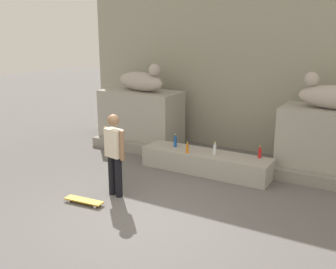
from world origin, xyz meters
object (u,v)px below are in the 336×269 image
Objects in this scene: bottle_blue at (175,142)px; bottle_clear at (215,149)px; statue_reclining_left at (141,81)px; bottle_orange at (187,149)px; statue_reclining_right at (335,96)px; skater at (114,152)px; skateboard at (84,201)px; bottle_red at (260,153)px.

bottle_clear is (1.07, -0.07, -0.01)m from bottle_blue.
bottle_clear is (2.72, -1.12, -1.25)m from statue_reclining_left.
bottle_blue is 1.22× the size of bottle_orange.
statue_reclining_left is at bearing 147.72° from bottle_blue.
bottle_orange is (0.47, -0.28, -0.03)m from bottle_blue.
statue_reclining_right is 4.84m from skater.
statue_reclining_left is at bearing 157.68° from bottle_clear.
skateboard is at bearing 47.54° from statue_reclining_right.
bottle_clear is at bearing -3.83° from bottle_blue.
statue_reclining_right is at bearing -126.96° from skater.
skater is 2.20m from bottle_blue.
bottle_orange is (-0.59, -0.21, -0.02)m from bottle_clear.
statue_reclining_left is 2.06× the size of skateboard.
statue_reclining_right is 5.68m from skateboard.
statue_reclining_left is at bearing 148.08° from bottle_orange.
skater is 6.42× the size of bottle_orange.
bottle_orange is at bearing 26.97° from statue_reclining_right.
skater is at bearing -52.66° from statue_reclining_left.
bottle_red is at bearing 16.18° from bottle_clear.
statue_reclining_right is 1.99× the size of skateboard.
bottle_blue is (0.16, 2.17, -0.32)m from skater.
bottle_blue is (0.44, 2.80, 0.54)m from skateboard.
statue_reclining_left and statue_reclining_right have the same top height.
statue_reclining_right is 3.40m from bottle_orange.
bottle_red is at bearing 5.84° from bottle_blue.
skater is at bearing 44.70° from statue_reclining_right.
bottle_red is (3.68, -0.84, -1.26)m from statue_reclining_left.
bottle_orange is (0.92, 2.52, 0.51)m from skateboard.
bottle_clear is 0.63m from bottle_orange.
bottle_orange is at bearing -160.57° from bottle_clear.
bottle_blue is 1.14× the size of bottle_red.
statue_reclining_left reaches higher than bottle_clear.
bottle_red is at bearing -0.47° from statue_reclining_left.
skater reaches higher than bottle_clear.
skateboard is 2.56× the size of bottle_blue.
skateboard is at bearing -129.37° from bottle_red.
statue_reclining_left is 6.46× the size of bottle_orange.
statue_reclining_left is 1.01× the size of skater.
skater reaches higher than skateboard.
statue_reclining_right is 2.82m from bottle_clear.
bottle_red is (2.47, 3.01, 0.52)m from skateboard.
skater is 6.01× the size of bottle_red.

